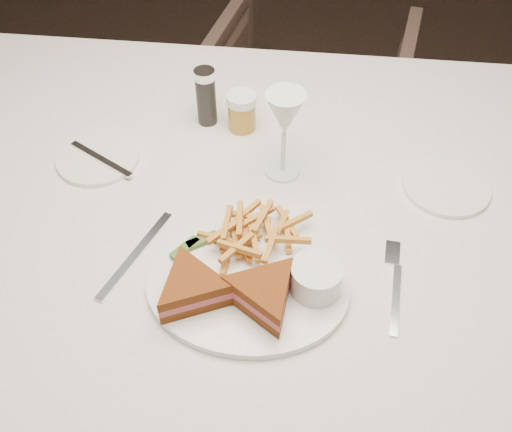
% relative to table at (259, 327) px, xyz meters
% --- Properties ---
extents(ground, '(5.00, 5.00, 0.00)m').
position_rel_table_xyz_m(ground, '(0.16, 0.09, -0.38)').
color(ground, black).
rests_on(ground, ground).
extents(table, '(1.64, 1.10, 0.75)m').
position_rel_table_xyz_m(table, '(0.00, 0.00, 0.00)').
color(table, silver).
rests_on(table, ground).
extents(chair_far, '(0.72, 0.69, 0.65)m').
position_rel_table_xyz_m(chair_far, '(0.05, 0.91, -0.05)').
color(chair_far, '#4B372E').
rests_on(chair_far, ground).
extents(table_setting, '(0.82, 0.59, 0.18)m').
position_rel_table_xyz_m(table_setting, '(-0.00, -0.06, 0.41)').
color(table_setting, white).
rests_on(table_setting, table).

